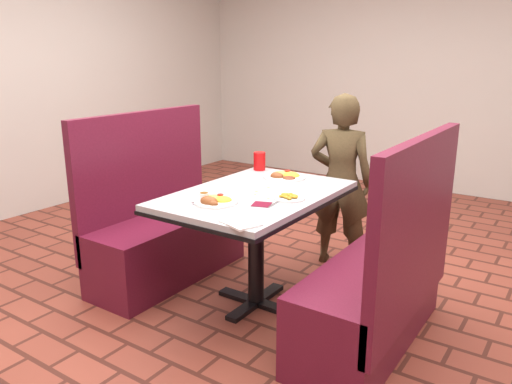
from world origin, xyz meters
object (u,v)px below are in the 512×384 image
dining_table (256,207)px  near_dinner_plate (215,199)px  red_tumbler (260,161)px  diner_person (341,181)px  booth_bench_left (164,232)px  far_dinner_plate (285,175)px  booth_bench_right (378,289)px  plantain_plate (289,197)px

dining_table → near_dinner_plate: (-0.06, -0.33, 0.12)m
red_tumbler → diner_person: bearing=41.3°
dining_table → booth_bench_left: 0.86m
red_tumbler → booth_bench_left: bearing=-133.3°
diner_person → far_dinner_plate: size_ratio=4.63×
dining_table → booth_bench_right: 0.86m
booth_bench_right → diner_person: diner_person is taller
red_tumbler → plantain_plate: bearing=-43.5°
booth_bench_left → near_dinner_plate: size_ratio=4.93×
near_dinner_plate → far_dinner_plate: near_dinner_plate is taller
booth_bench_left → far_dinner_plate: size_ratio=4.29×
red_tumbler → dining_table: bearing=-58.2°
dining_table → red_tumbler: bearing=121.8°
booth_bench_right → plantain_plate: 0.70m
booth_bench_left → booth_bench_right: bearing=0.0°
dining_table → red_tumbler: (-0.32, 0.51, 0.16)m
dining_table → booth_bench_left: booth_bench_left is taller
dining_table → booth_bench_left: (-0.80, 0.00, -0.32)m
plantain_plate → booth_bench_left: bearing=178.7°
booth_bench_left → plantain_plate: (1.04, -0.02, 0.43)m
diner_person → red_tumbler: 0.63m
plantain_plate → far_dinner_plate: bearing=123.6°
near_dinner_plate → plantain_plate: near_dinner_plate is taller
dining_table → near_dinner_plate: bearing=-99.8°
dining_table → booth_bench_right: (0.80, 0.00, -0.32)m
plantain_plate → booth_bench_right: bearing=2.4°
far_dinner_plate → red_tumbler: size_ratio=2.16×
booth_bench_left → plantain_plate: 1.13m
booth_bench_right → red_tumbler: size_ratio=9.28×
booth_bench_left → far_dinner_plate: (0.77, 0.40, 0.45)m
diner_person → plantain_plate: 0.95m
booth_bench_left → booth_bench_right: (1.60, 0.00, 0.00)m
near_dinner_plate → far_dinner_plate: (0.02, 0.72, -0.00)m
near_dinner_plate → red_tumbler: bearing=107.2°
diner_person → near_dinner_plate: (-0.20, -1.24, 0.13)m
booth_bench_left → booth_bench_right: size_ratio=1.00×
near_dinner_plate → red_tumbler: (-0.26, 0.84, 0.04)m
booth_bench_left → near_dinner_plate: bearing=-23.8°
diner_person → near_dinner_plate: size_ratio=5.31×
dining_table → red_tumbler: 0.62m
plantain_plate → near_dinner_plate: bearing=-134.9°
red_tumbler → near_dinner_plate: bearing=-72.8°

